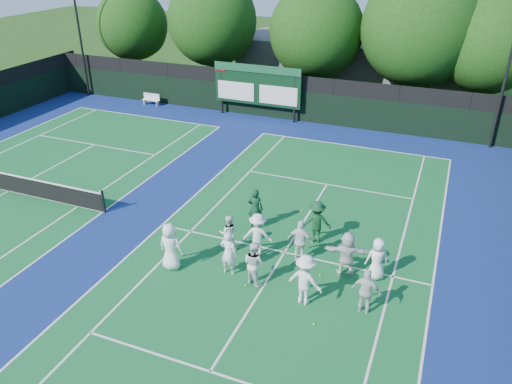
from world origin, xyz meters
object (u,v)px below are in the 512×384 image
at_px(tennis_net, 7,182).
at_px(coach_left, 255,209).
at_px(scoreboard, 257,85).
at_px(bench, 151,99).

distance_m(tennis_net, coach_left, 12.32).
bearing_deg(scoreboard, coach_left, -68.38).
bearing_deg(tennis_net, coach_left, 6.24).
height_order(scoreboard, bench, scoreboard).
relative_size(scoreboard, tennis_net, 0.53).
bearing_deg(coach_left, bench, -50.19).
bearing_deg(scoreboard, bench, -178.41).
xyz_separation_m(tennis_net, coach_left, (12.24, 1.34, 0.40)).
distance_m(bench, coach_left, 18.68).
xyz_separation_m(scoreboard, tennis_net, (-6.99, -14.59, -1.70)).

